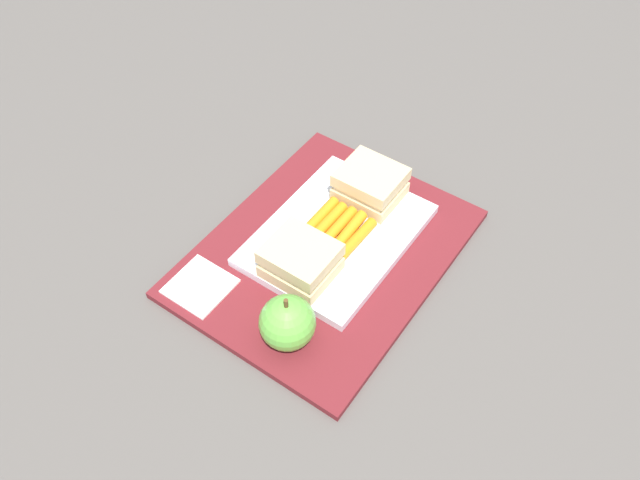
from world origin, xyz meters
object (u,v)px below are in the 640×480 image
at_px(food_tray, 337,235).
at_px(sandwich_half_left, 370,184).
at_px(carrot_sticks_bundle, 337,228).
at_px(paper_napkin, 200,286).
at_px(apple, 287,323).
at_px(sandwich_half_right, 301,260).

xyz_separation_m(food_tray, sandwich_half_left, (-0.08, 0.00, 0.03)).
bearing_deg(food_tray, carrot_sticks_bundle, 65.45).
bearing_deg(paper_napkin, apple, 91.43).
bearing_deg(paper_napkin, sandwich_half_left, 158.84).
bearing_deg(apple, sandwich_half_right, -153.49).
relative_size(sandwich_half_right, apple, 1.06).
xyz_separation_m(carrot_sticks_bundle, apple, (0.16, 0.04, 0.01)).
distance_m(sandwich_half_right, paper_napkin, 0.13).
relative_size(sandwich_half_right, paper_napkin, 1.14).
bearing_deg(sandwich_half_right, apple, 26.51).
bearing_deg(sandwich_half_left, paper_napkin, -21.16).
relative_size(sandwich_half_left, paper_napkin, 1.14).
xyz_separation_m(sandwich_half_right, carrot_sticks_bundle, (-0.08, 0.00, -0.02)).
distance_m(sandwich_half_left, paper_napkin, 0.26).
xyz_separation_m(food_tray, apple, (0.16, 0.04, 0.03)).
bearing_deg(apple, sandwich_half_left, -170.51).
relative_size(food_tray, carrot_sticks_bundle, 2.98).
height_order(sandwich_half_right, apple, apple).
xyz_separation_m(food_tray, sandwich_half_right, (0.08, 0.00, 0.03)).
relative_size(food_tray, sandwich_half_right, 2.88).
relative_size(food_tray, apple, 3.05).
bearing_deg(apple, carrot_sticks_bundle, -166.08).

